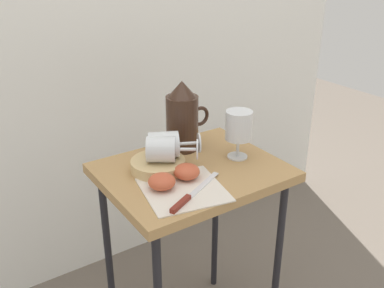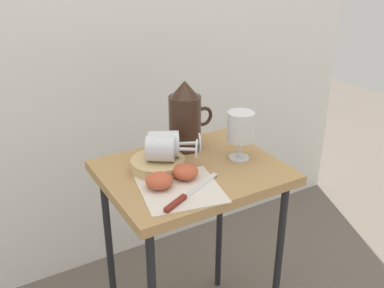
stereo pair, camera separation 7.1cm
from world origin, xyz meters
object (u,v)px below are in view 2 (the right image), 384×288
object	(u,v)px
table	(192,190)
knife	(185,197)
apple_half_right	(185,171)
wine_glass_tipped_near	(162,148)
pitcher	(185,122)
wine_glass_upright	(240,129)
wine_glass_tipped_far	(165,144)
apple_half_left	(159,181)
basket_tray	(158,164)

from	to	relation	value
table	knife	distance (m)	0.20
apple_half_right	wine_glass_tipped_near	bearing A→B (deg)	113.00
pitcher	knife	size ratio (longest dim) A/B	1.02
wine_glass_upright	wine_glass_tipped_far	size ratio (longest dim) A/B	0.91
apple_half_left	pitcher	bearing A→B (deg)	45.46
basket_tray	wine_glass_tipped_near	xyz separation A→B (m)	(0.01, -0.01, 0.06)
wine_glass_tipped_near	wine_glass_upright	bearing A→B (deg)	-10.50
wine_glass_upright	wine_glass_tipped_near	bearing A→B (deg)	169.50
wine_glass_upright	wine_glass_tipped_near	size ratio (longest dim) A/B	0.96
wine_glass_tipped_far	knife	xyz separation A→B (m)	(-0.04, -0.19, -0.07)
knife	wine_glass_upright	bearing A→B (deg)	25.45
wine_glass_tipped_near	basket_tray	bearing A→B (deg)	122.58
wine_glass_upright	knife	world-z (taller)	wine_glass_upright
wine_glass_tipped_near	apple_half_left	size ratio (longest dim) A/B	2.12
pitcher	apple_half_left	xyz separation A→B (m)	(-0.19, -0.20, -0.07)
pitcher	knife	xyz separation A→B (m)	(-0.16, -0.28, -0.09)
wine_glass_tipped_near	apple_half_left	world-z (taller)	wine_glass_tipped_near
wine_glass_upright	wine_glass_tipped_near	world-z (taller)	wine_glass_upright
basket_tray	wine_glass_tipped_near	distance (m)	0.06
table	wine_glass_tipped_near	size ratio (longest dim) A/B	4.28
wine_glass_tipped_far	apple_half_left	bearing A→B (deg)	-124.42
pitcher	apple_half_right	size ratio (longest dim) A/B	3.04
table	apple_half_left	size ratio (longest dim) A/B	9.08
apple_half_left	knife	distance (m)	0.09
wine_glass_tipped_near	apple_half_right	bearing A→B (deg)	-67.00
wine_glass_tipped_far	apple_half_right	world-z (taller)	wine_glass_tipped_far
basket_tray	wine_glass_tipped_far	xyz separation A→B (m)	(0.03, 0.01, 0.06)
table	pitcher	distance (m)	0.23
pitcher	knife	bearing A→B (deg)	-119.68
table	wine_glass_upright	xyz separation A→B (m)	(0.16, -0.02, 0.18)
pitcher	knife	distance (m)	0.33
basket_tray	wine_glass_upright	distance (m)	0.27
wine_glass_tipped_far	apple_half_right	bearing A→B (deg)	-82.36
basket_tray	knife	bearing A→B (deg)	-94.05
wine_glass_upright	apple_half_left	size ratio (longest dim) A/B	2.04
wine_glass_upright	knife	size ratio (longest dim) A/B	0.69
wine_glass_tipped_near	wine_glass_tipped_far	distance (m)	0.03
table	wine_glass_tipped_near	distance (m)	0.18
wine_glass_tipped_far	apple_half_right	xyz separation A→B (m)	(0.01, -0.10, -0.05)
table	pitcher	size ratio (longest dim) A/B	2.98
table	knife	xyz separation A→B (m)	(-0.11, -0.14, 0.09)
table	apple_half_right	world-z (taller)	apple_half_right
basket_tray	knife	xyz separation A→B (m)	(-0.01, -0.19, -0.01)
wine_glass_tipped_far	knife	size ratio (longest dim) A/B	0.75
table	apple_half_right	size ratio (longest dim) A/B	9.08
wine_glass_upright	wine_glass_tipped_far	distance (m)	0.24
pitcher	wine_glass_upright	world-z (taller)	pitcher
wine_glass_upright	wine_glass_tipped_far	bearing A→B (deg)	163.54
apple_half_right	wine_glass_tipped_far	bearing A→B (deg)	97.64
apple_half_right	basket_tray	bearing A→B (deg)	114.62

